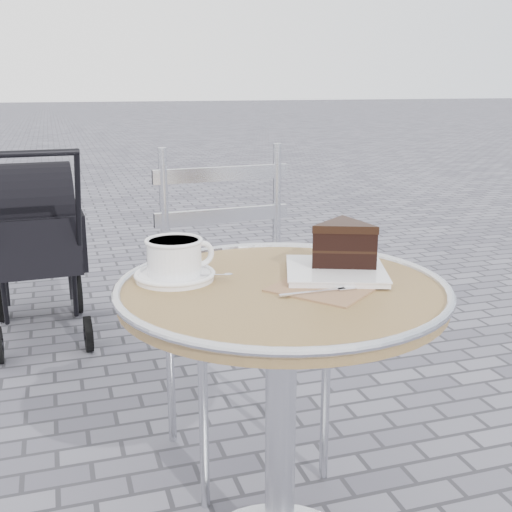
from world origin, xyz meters
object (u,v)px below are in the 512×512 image
object	(u,v)px
cappuccino_set	(176,261)
baby_stroller	(36,248)
cake_plate_set	(342,250)
bistro_chair	(232,269)
cafe_table	(281,356)

from	to	relation	value
cappuccino_set	baby_stroller	distance (m)	1.78
cake_plate_set	bistro_chair	bearing A→B (deg)	121.02
cake_plate_set	cappuccino_set	bearing A→B (deg)	-170.74
bistro_chair	cappuccino_set	bearing A→B (deg)	-122.34
cappuccino_set	cake_plate_set	world-z (taller)	cake_plate_set
cafe_table	cappuccino_set	xyz separation A→B (m)	(-0.21, 0.12, 0.20)
cappuccino_set	bistro_chair	bearing A→B (deg)	50.85
baby_stroller	cafe_table	bearing A→B (deg)	-75.16
cake_plate_set	baby_stroller	xyz separation A→B (m)	(-0.72, 1.77, -0.38)
cake_plate_set	baby_stroller	distance (m)	1.95
bistro_chair	cafe_table	bearing A→B (deg)	-98.77
cappuccino_set	bistro_chair	world-z (taller)	bistro_chair
cappuccino_set	bistro_chair	distance (m)	0.57
cafe_table	cake_plate_set	bearing A→B (deg)	17.39
cappuccino_set	baby_stroller	bearing A→B (deg)	90.86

